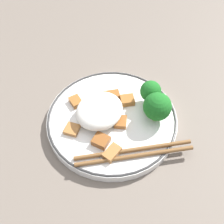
# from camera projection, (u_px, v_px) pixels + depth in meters

# --- Properties ---
(ground_plane) EXTENTS (3.00, 3.00, 0.00)m
(ground_plane) POSITION_uv_depth(u_px,v_px,m) (112.00, 123.00, 0.64)
(ground_plane) COLOR #665B51
(plate) EXTENTS (0.26, 0.26, 0.02)m
(plate) POSITION_uv_depth(u_px,v_px,m) (112.00, 120.00, 0.63)
(plate) COLOR white
(plate) RESTS_ON ground_plane
(rice_mound) EXTENTS (0.10, 0.09, 0.04)m
(rice_mound) POSITION_uv_depth(u_px,v_px,m) (99.00, 111.00, 0.61)
(rice_mound) COLOR white
(rice_mound) RESTS_ON plate
(broccoli_back_left) EXTENTS (0.06, 0.06, 0.06)m
(broccoli_back_left) POSITION_uv_depth(u_px,v_px,m) (157.00, 107.00, 0.60)
(broccoli_back_left) COLOR #7FB756
(broccoli_back_left) RESTS_ON plate
(broccoli_back_center) EXTENTS (0.04, 0.04, 0.06)m
(broccoli_back_center) POSITION_uv_depth(u_px,v_px,m) (151.00, 91.00, 0.63)
(broccoli_back_center) COLOR #7FB756
(broccoli_back_center) RESTS_ON plate
(meat_near_front) EXTENTS (0.04, 0.02, 0.01)m
(meat_near_front) POSITION_uv_depth(u_px,v_px,m) (112.00, 153.00, 0.57)
(meat_near_front) COLOR #9E6633
(meat_near_front) RESTS_ON plate
(meat_near_left) EXTENTS (0.04, 0.04, 0.01)m
(meat_near_left) POSITION_uv_depth(u_px,v_px,m) (129.00, 101.00, 0.65)
(meat_near_left) COLOR #995B28
(meat_near_left) RESTS_ON plate
(meat_near_right) EXTENTS (0.03, 0.03, 0.01)m
(meat_near_right) POSITION_uv_depth(u_px,v_px,m) (76.00, 101.00, 0.65)
(meat_near_right) COLOR #995B28
(meat_near_right) RESTS_ON plate
(meat_near_back) EXTENTS (0.04, 0.04, 0.01)m
(meat_near_back) POSITION_uv_depth(u_px,v_px,m) (110.00, 95.00, 0.66)
(meat_near_back) COLOR brown
(meat_near_back) RESTS_ON plate
(meat_on_rice_edge) EXTENTS (0.03, 0.03, 0.01)m
(meat_on_rice_edge) POSITION_uv_depth(u_px,v_px,m) (101.00, 141.00, 0.59)
(meat_on_rice_edge) COLOR brown
(meat_on_rice_edge) RESTS_ON plate
(meat_mid_left) EXTENTS (0.04, 0.04, 0.01)m
(meat_mid_left) POSITION_uv_depth(u_px,v_px,m) (122.00, 120.00, 0.62)
(meat_mid_left) COLOR brown
(meat_mid_left) RESTS_ON plate
(meat_mid_right) EXTENTS (0.03, 0.03, 0.01)m
(meat_mid_right) POSITION_uv_depth(u_px,v_px,m) (72.00, 129.00, 0.61)
(meat_mid_right) COLOR #9E6633
(meat_mid_right) RESTS_ON plate
(chopsticks) EXTENTS (0.18, 0.17, 0.01)m
(chopsticks) POSITION_uv_depth(u_px,v_px,m) (134.00, 153.00, 0.57)
(chopsticks) COLOR brown
(chopsticks) RESTS_ON plate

